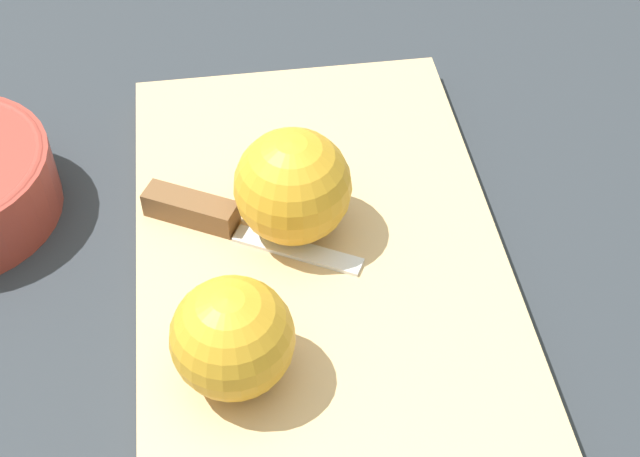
% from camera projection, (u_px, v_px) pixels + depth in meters
% --- Properties ---
extents(ground_plane, '(4.00, 4.00, 0.00)m').
position_uv_depth(ground_plane, '(320.00, 268.00, 0.63)').
color(ground_plane, '#282D33').
extents(cutting_board, '(0.42, 0.27, 0.02)m').
position_uv_depth(cutting_board, '(320.00, 258.00, 0.62)').
color(cutting_board, tan).
rests_on(cutting_board, ground_plane).
extents(apple_half_left, '(0.07, 0.07, 0.07)m').
position_uv_depth(apple_half_left, '(232.00, 337.00, 0.52)').
color(apple_half_left, gold).
rests_on(apple_half_left, cutting_board).
extents(apple_half_right, '(0.08, 0.08, 0.08)m').
position_uv_depth(apple_half_right, '(293.00, 186.00, 0.60)').
color(apple_half_right, gold).
rests_on(apple_half_right, cutting_board).
extents(knife, '(0.10, 0.14, 0.02)m').
position_uv_depth(knife, '(205.00, 214.00, 0.62)').
color(knife, silver).
rests_on(knife, cutting_board).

